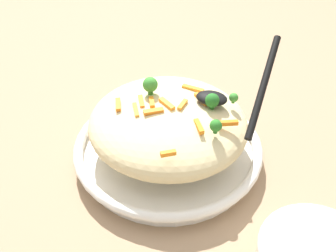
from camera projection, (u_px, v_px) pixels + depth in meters
name	position (u px, v px, depth m)	size (l,w,h in m)	color
ground_plane	(168.00, 157.00, 0.78)	(2.40, 2.40, 0.00)	#9E7F60
serving_bowl	(168.00, 149.00, 0.77)	(0.36, 0.36, 0.04)	white
pasta_mound	(168.00, 123.00, 0.72)	(0.29, 0.28, 0.09)	beige
carrot_piece_0	(118.00, 104.00, 0.70)	(0.03, 0.01, 0.01)	orange
carrot_piece_1	(193.00, 89.00, 0.73)	(0.04, 0.01, 0.01)	orange
carrot_piece_2	(182.00, 106.00, 0.68)	(0.03, 0.01, 0.01)	orange
carrot_piece_3	(141.00, 101.00, 0.70)	(0.03, 0.01, 0.01)	orange
carrot_piece_4	(153.00, 111.00, 0.67)	(0.03, 0.01, 0.01)	orange
carrot_piece_5	(169.00, 104.00, 0.69)	(0.04, 0.01, 0.01)	orange
carrot_piece_6	(152.00, 102.00, 0.69)	(0.03, 0.01, 0.01)	orange
carrot_piece_7	(201.00, 99.00, 0.71)	(0.04, 0.01, 0.01)	orange
carrot_piece_8	(168.00, 153.00, 0.60)	(0.02, 0.01, 0.01)	orange
carrot_piece_9	(136.00, 110.00, 0.68)	(0.04, 0.01, 0.01)	orange
carrot_piece_10	(199.00, 126.00, 0.65)	(0.03, 0.01, 0.01)	orange
carrot_piece_11	(228.00, 123.00, 0.66)	(0.03, 0.01, 0.01)	orange
broccoli_floret_0	(216.00, 126.00, 0.64)	(0.02, 0.02, 0.03)	#296820
broccoli_floret_1	(212.00, 101.00, 0.68)	(0.03, 0.03, 0.03)	#205B1C
broccoli_floret_2	(234.00, 98.00, 0.70)	(0.02, 0.02, 0.02)	#377928
broccoli_floret_3	(150.00, 85.00, 0.71)	(0.03, 0.03, 0.03)	#377928
serving_spoon	(232.00, 93.00, 0.67)	(0.12, 0.18, 0.11)	black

